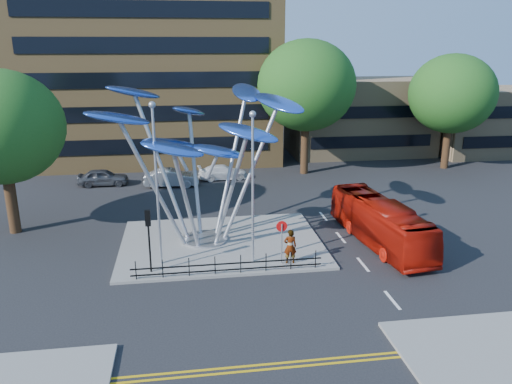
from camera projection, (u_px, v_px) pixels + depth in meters
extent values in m
plane|color=black|center=(251.00, 290.00, 24.70)|extent=(120.00, 120.00, 0.00)
cube|color=slate|center=(222.00, 243.00, 30.22)|extent=(12.00, 9.00, 0.15)
cube|color=gold|center=(273.00, 364.00, 19.01)|extent=(40.00, 0.12, 0.01)
cube|color=gold|center=(274.00, 369.00, 18.73)|extent=(40.00, 0.12, 0.01)
cube|color=olive|center=(148.00, 8.00, 49.84)|extent=(25.00, 15.00, 30.00)
cube|color=#9C825B|center=(359.00, 116.00, 54.19)|extent=(15.00, 8.00, 8.00)
cube|color=#9C825B|center=(488.00, 121.00, 54.38)|extent=(12.00, 8.00, 7.00)
cylinder|color=black|center=(305.00, 143.00, 45.82)|extent=(0.70, 0.70, 5.72)
ellipsoid|color=#184A15|center=(306.00, 85.00, 44.32)|extent=(8.80, 8.80, 8.10)
cylinder|color=black|center=(11.00, 196.00, 31.52)|extent=(0.70, 0.70, 4.84)
ellipsoid|color=#184A15|center=(0.00, 127.00, 30.25)|extent=(7.60, 7.60, 6.99)
cylinder|color=black|center=(447.00, 142.00, 47.87)|extent=(0.70, 0.70, 5.06)
ellipsoid|color=#184A15|center=(452.00, 94.00, 46.54)|extent=(8.00, 8.00, 7.36)
cylinder|color=#9EA0A5|center=(205.00, 239.00, 30.52)|extent=(2.80, 2.80, 0.12)
cylinder|color=#9EA0A5|center=(182.00, 182.00, 28.67)|extent=(0.24, 0.24, 7.80)
ellipsoid|color=blue|center=(118.00, 118.00, 26.15)|extent=(3.92, 2.95, 1.39)
cylinder|color=#9EA0A5|center=(197.00, 195.00, 28.61)|extent=(0.24, 0.24, 6.40)
ellipsoid|color=blue|center=(172.00, 149.00, 25.43)|extent=(3.47, 1.78, 1.31)
cylinder|color=#9EA0A5|center=(214.00, 188.00, 28.85)|extent=(0.24, 0.24, 7.00)
ellipsoid|color=blue|center=(248.00, 132.00, 26.57)|extent=(3.81, 3.11, 1.36)
cylinder|color=#9EA0A5|center=(223.00, 174.00, 29.52)|extent=(0.24, 0.24, 8.20)
ellipsoid|color=blue|center=(279.00, 103.00, 29.18)|extent=(3.52, 4.06, 1.44)
cylinder|color=#9EA0A5|center=(215.00, 168.00, 30.25)|extent=(0.24, 0.24, 8.60)
ellipsoid|color=blue|center=(246.00, 92.00, 31.21)|extent=(2.21, 3.79, 1.39)
cylinder|color=#9EA0A5|center=(199.00, 177.00, 30.38)|extent=(0.24, 0.24, 7.40)
ellipsoid|color=blue|center=(189.00, 111.00, 31.72)|extent=(3.02, 3.71, 1.34)
cylinder|color=#9EA0A5|center=(185.00, 169.00, 29.50)|extent=(0.24, 0.24, 8.80)
ellipsoid|color=blue|center=(134.00, 92.00, 29.17)|extent=(3.88, 3.60, 1.42)
ellipsoid|color=blue|center=(170.00, 144.00, 28.74)|extent=(3.40, 1.96, 1.13)
ellipsoid|color=blue|center=(218.00, 151.00, 28.66)|extent=(3.39, 2.16, 1.11)
cylinder|color=#9EA0A5|center=(157.00, 189.00, 26.12)|extent=(0.14, 0.14, 8.50)
sphere|color=#9EA0A5|center=(152.00, 105.00, 24.85)|extent=(0.36, 0.36, 0.36)
cylinder|color=#9EA0A5|center=(253.00, 192.00, 26.41)|extent=(0.14, 0.14, 8.00)
sphere|color=#9EA0A5|center=(253.00, 114.00, 25.22)|extent=(0.36, 0.36, 0.36)
cylinder|color=black|center=(149.00, 243.00, 25.86)|extent=(0.10, 0.10, 3.20)
cube|color=black|center=(148.00, 218.00, 25.46)|extent=(0.28, 0.18, 0.85)
sphere|color=#FF0C0C|center=(147.00, 213.00, 25.38)|extent=(0.18, 0.18, 0.18)
cylinder|color=#9EA0A5|center=(282.00, 244.00, 26.97)|extent=(0.08, 0.08, 2.30)
cylinder|color=red|center=(282.00, 226.00, 26.71)|extent=(0.60, 0.04, 0.60)
cube|color=white|center=(282.00, 226.00, 26.73)|extent=(0.42, 0.03, 0.10)
cylinder|color=black|center=(136.00, 270.00, 25.33)|extent=(0.05, 0.05, 1.00)
cylinder|color=black|center=(163.00, 269.00, 25.51)|extent=(0.05, 0.05, 1.00)
cylinder|color=black|center=(189.00, 267.00, 25.70)|extent=(0.05, 0.05, 1.00)
cylinder|color=black|center=(215.00, 265.00, 25.89)|extent=(0.05, 0.05, 1.00)
cylinder|color=black|center=(241.00, 264.00, 26.07)|extent=(0.05, 0.05, 1.00)
cylinder|color=black|center=(266.00, 262.00, 26.26)|extent=(0.05, 0.05, 1.00)
cylinder|color=black|center=(291.00, 261.00, 26.45)|extent=(0.05, 0.05, 1.00)
cylinder|color=black|center=(316.00, 259.00, 26.64)|extent=(0.05, 0.05, 1.00)
cube|color=black|center=(228.00, 264.00, 25.97)|extent=(10.00, 0.06, 0.06)
cube|color=black|center=(228.00, 270.00, 26.07)|extent=(10.00, 0.06, 0.06)
imported|color=#9C1107|center=(380.00, 222.00, 30.06)|extent=(3.29, 9.89, 2.70)
imported|color=gray|center=(290.00, 246.00, 27.09)|extent=(0.74, 0.51, 1.94)
imported|color=#46484F|center=(103.00, 177.00, 42.47)|extent=(4.21, 1.72, 1.43)
imported|color=#9C9FA3|center=(172.00, 178.00, 42.17)|extent=(4.59, 1.73, 1.50)
imported|color=silver|center=(223.00, 172.00, 44.44)|extent=(4.53, 2.18, 1.27)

